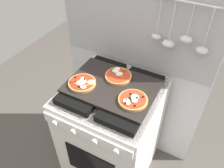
% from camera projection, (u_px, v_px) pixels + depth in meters
% --- Properties ---
extents(ground_plane, '(4.00, 4.00, 0.00)m').
position_uv_depth(ground_plane, '(112.00, 163.00, 2.00)').
color(ground_plane, '#4C4742').
extents(kitchen_backsplash, '(1.10, 0.09, 1.55)m').
position_uv_depth(kitchen_backsplash, '(134.00, 72.00, 1.69)').
color(kitchen_backsplash, silver).
rests_on(kitchen_backsplash, ground_plane).
extents(stove, '(0.60, 0.64, 0.90)m').
position_uv_depth(stove, '(112.00, 132.00, 1.70)').
color(stove, white).
rests_on(stove, ground_plane).
extents(baking_tray, '(0.54, 0.38, 0.02)m').
position_uv_depth(baking_tray, '(112.00, 86.00, 1.40)').
color(baking_tray, black).
rests_on(baking_tray, stove).
extents(pizza_left, '(0.17, 0.17, 0.03)m').
position_uv_depth(pizza_left, '(82.00, 83.00, 1.39)').
color(pizza_left, tan).
rests_on(pizza_left, baking_tray).
extents(pizza_right, '(0.17, 0.17, 0.03)m').
position_uv_depth(pizza_right, '(133.00, 100.00, 1.28)').
color(pizza_right, tan).
rests_on(pizza_right, baking_tray).
extents(pizza_center, '(0.17, 0.17, 0.03)m').
position_uv_depth(pizza_center, '(118.00, 75.00, 1.44)').
color(pizza_center, tan).
rests_on(pizza_center, baking_tray).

